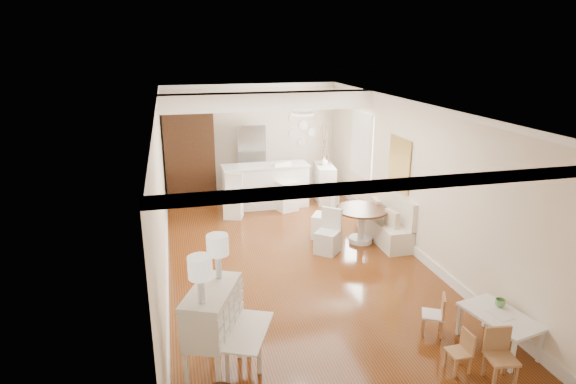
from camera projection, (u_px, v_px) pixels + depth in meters
name	position (u px, v px, depth m)	size (l,w,h in m)	color
room	(292.00, 150.00, 8.46)	(9.00, 9.04, 2.82)	brown
secretary_bureau	(213.00, 334.00, 5.53)	(0.91, 0.93, 1.16)	white
gustavian_armchair	(238.00, 336.00, 5.73)	(0.51, 0.51, 0.88)	silver
kids_table	(498.00, 331.00, 6.18)	(0.58, 0.96, 0.48)	white
kids_chair_a	(459.00, 352.00, 5.74)	(0.25, 0.25, 0.52)	tan
kids_chair_b	(433.00, 314.00, 6.47)	(0.29, 0.29, 0.59)	#B37A51
kids_chair_c	(501.00, 357.00, 5.53)	(0.32, 0.32, 0.66)	#A17249
banquette	(385.00, 217.00, 9.51)	(0.52, 1.60, 0.98)	silver
dining_table	(361.00, 225.00, 9.46)	(1.02, 1.02, 0.70)	#4D2B18
slip_chair_near	(328.00, 232.00, 8.96)	(0.40, 0.41, 0.84)	silver
slip_chair_far	(325.00, 215.00, 9.66)	(0.45, 0.47, 0.95)	white
breakfast_counter	(266.00, 186.00, 11.48)	(2.05, 0.65, 1.03)	white
bar_stool_left	(233.00, 197.00, 10.75)	(0.40, 0.40, 0.99)	white
bar_stool_right	(286.00, 187.00, 11.23)	(0.45, 0.45, 1.12)	white
pantry_cabinet	(190.00, 154.00, 11.91)	(1.20, 0.60, 2.30)	#381E11
fridge	(265.00, 160.00, 12.39)	(0.75, 0.65, 1.80)	silver
sideboard	(324.00, 183.00, 11.95)	(0.42, 0.95, 0.91)	beige
pencil_cup	(500.00, 303.00, 6.29)	(0.13, 0.13, 0.10)	#6CAB63
branch_vase	(324.00, 161.00, 11.82)	(0.19, 0.19, 0.20)	white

